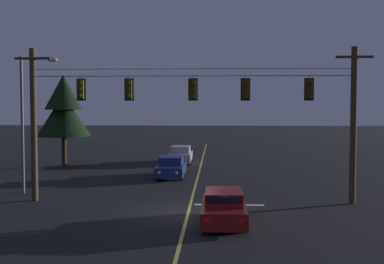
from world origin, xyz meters
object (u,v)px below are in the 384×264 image
(car_waiting_near_lane, at_px, (224,208))
(car_oncoming_lead, at_px, (171,167))
(tree_verge_near, at_px, (64,109))
(traffic_light_centre, at_px, (193,89))
(traffic_light_left_inner, at_px, (129,89))
(traffic_light_right_inner, at_px, (246,89))
(traffic_light_leftmost, at_px, (80,89))
(street_lamp_corner, at_px, (28,110))
(car_oncoming_trailing, at_px, (181,155))
(traffic_light_rightmost, at_px, (310,89))

(car_waiting_near_lane, height_order, car_oncoming_lead, same)
(tree_verge_near, bearing_deg, traffic_light_centre, -51.93)
(traffic_light_left_inner, relative_size, traffic_light_right_inner, 1.00)
(traffic_light_left_inner, distance_m, tree_verge_near, 15.77)
(car_waiting_near_lane, distance_m, tree_verge_near, 22.27)
(car_oncoming_lead, distance_m, tree_verge_near, 11.02)
(traffic_light_leftmost, xyz_separation_m, car_waiting_near_lane, (7.13, -4.39, -5.00))
(traffic_light_leftmost, bearing_deg, street_lamp_corner, 148.73)
(traffic_light_leftmost, height_order, street_lamp_corner, street_lamp_corner)
(car_oncoming_trailing, bearing_deg, traffic_light_left_inner, -94.71)
(traffic_light_leftmost, bearing_deg, traffic_light_centre, 0.00)
(car_oncoming_trailing, bearing_deg, car_oncoming_lead, -90.34)
(traffic_light_rightmost, bearing_deg, traffic_light_left_inner, 180.00)
(traffic_light_centre, height_order, traffic_light_right_inner, same)
(tree_verge_near, bearing_deg, traffic_light_rightmost, -39.84)
(traffic_light_leftmost, distance_m, car_oncoming_trailing, 17.85)
(traffic_light_left_inner, xyz_separation_m, traffic_light_rightmost, (8.93, 0.00, 0.00))
(traffic_light_left_inner, height_order, tree_verge_near, tree_verge_near)
(traffic_light_leftmost, relative_size, street_lamp_corner, 0.16)
(car_oncoming_trailing, bearing_deg, car_waiting_near_lane, -81.07)
(traffic_light_leftmost, relative_size, traffic_light_rightmost, 1.00)
(car_oncoming_lead, relative_size, tree_verge_near, 0.61)
(car_oncoming_lead, bearing_deg, traffic_light_centre, -77.66)
(traffic_light_leftmost, xyz_separation_m, traffic_light_right_inner, (8.24, 0.00, 0.00))
(car_waiting_near_lane, height_order, tree_verge_near, tree_verge_near)
(traffic_light_left_inner, bearing_deg, traffic_light_right_inner, 0.00)
(traffic_light_leftmost, height_order, car_oncoming_trailing, traffic_light_leftmost)
(traffic_light_centre, xyz_separation_m, car_waiting_near_lane, (1.48, -4.39, -5.00))
(traffic_light_rightmost, height_order, car_waiting_near_lane, traffic_light_rightmost)
(traffic_light_rightmost, xyz_separation_m, street_lamp_corner, (-14.88, 2.14, -1.09))
(car_waiting_near_lane, distance_m, street_lamp_corner, 13.08)
(traffic_light_left_inner, height_order, traffic_light_rightmost, same)
(traffic_light_left_inner, distance_m, car_oncoming_lead, 10.04)
(traffic_light_rightmost, bearing_deg, traffic_light_right_inner, 180.00)
(traffic_light_leftmost, height_order, car_oncoming_lead, traffic_light_leftmost)
(traffic_light_leftmost, distance_m, street_lamp_corner, 4.26)
(car_oncoming_lead, distance_m, car_oncoming_trailing, 8.11)
(traffic_light_leftmost, xyz_separation_m, car_oncoming_trailing, (3.81, 16.71, -5.00))
(traffic_light_right_inner, relative_size, car_waiting_near_lane, 0.28)
(car_oncoming_trailing, relative_size, tree_verge_near, 0.61)
(traffic_light_centre, bearing_deg, tree_verge_near, 128.07)
(car_waiting_near_lane, relative_size, tree_verge_near, 0.60)
(traffic_light_right_inner, bearing_deg, traffic_light_rightmost, 0.00)
(tree_verge_near, bearing_deg, car_oncoming_lead, -30.17)
(traffic_light_rightmost, xyz_separation_m, car_oncoming_trailing, (-7.56, 16.71, -5.00))
(traffic_light_right_inner, height_order, car_oncoming_trailing, traffic_light_right_inner)
(traffic_light_leftmost, distance_m, traffic_light_centre, 5.64)
(car_waiting_near_lane, bearing_deg, traffic_light_rightmost, 45.96)
(traffic_light_rightmost, bearing_deg, traffic_light_leftmost, 180.00)
(traffic_light_centre, bearing_deg, traffic_light_rightmost, 0.00)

